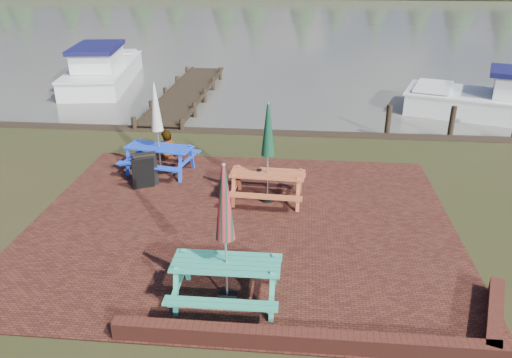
{
  "coord_description": "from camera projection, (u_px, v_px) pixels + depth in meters",
  "views": [
    {
      "loc": [
        1.19,
        -8.29,
        5.3
      ],
      "look_at": [
        0.3,
        1.16,
        1.0
      ],
      "focal_mm": 35.0,
      "sensor_mm": 36.0,
      "label": 1
    }
  ],
  "objects": [
    {
      "name": "ground",
      "position": [
        235.0,
        249.0,
        9.8
      ],
      "size": [
        120.0,
        120.0,
        0.0
      ],
      "primitive_type": "plane",
      "color": "black",
      "rests_on": "ground"
    },
    {
      "name": "picnic_table_red",
      "position": [
        268.0,
        168.0,
        11.37
      ],
      "size": [
        1.78,
        1.6,
        2.35
      ],
      "rotation": [
        0.0,
        0.0,
        -0.06
      ],
      "color": "#B1522D",
      "rests_on": "ground"
    },
    {
      "name": "person",
      "position": [
        165.0,
        131.0,
        13.86
      ],
      "size": [
        0.68,
        0.56,
        1.61
      ],
      "primitive_type": "imported",
      "rotation": [
        0.0,
        0.0,
        3.49
      ],
      "color": "gray",
      "rests_on": "ground"
    },
    {
      "name": "paving",
      "position": [
        242.0,
        223.0,
        10.71
      ],
      "size": [
        9.0,
        7.5,
        0.02
      ],
      "primitive_type": "cube",
      "color": "#351611",
      "rests_on": "ground"
    },
    {
      "name": "water",
      "position": [
        291.0,
        20.0,
        43.36
      ],
      "size": [
        120.0,
        60.0,
        0.02
      ],
      "primitive_type": "cube",
      "color": "#4A483F",
      "rests_on": "ground"
    },
    {
      "name": "picnic_table_blue",
      "position": [
        159.0,
        143.0,
        12.89
      ],
      "size": [
        1.99,
        1.84,
        2.39
      ],
      "rotation": [
        0.0,
        0.0,
        -0.2
      ],
      "color": "blue",
      "rests_on": "ground"
    },
    {
      "name": "jetty",
      "position": [
        186.0,
        93.0,
        20.28
      ],
      "size": [
        1.76,
        9.08,
        1.0
      ],
      "color": "black",
      "rests_on": "ground"
    },
    {
      "name": "boat_jetty",
      "position": [
        103.0,
        71.0,
        22.71
      ],
      "size": [
        3.45,
        7.33,
        2.04
      ],
      "rotation": [
        0.0,
        0.0,
        0.15
      ],
      "color": "silver",
      "rests_on": "ground"
    },
    {
      "name": "brick_wall",
      "position": [
        358.0,
        335.0,
        7.37
      ],
      "size": [
        6.21,
        1.79,
        0.3
      ],
      "color": "#4C1E16",
      "rests_on": "ground"
    },
    {
      "name": "picnic_table_teal",
      "position": [
        226.0,
        256.0,
        8.01
      ],
      "size": [
        1.77,
        1.58,
        2.45
      ],
      "rotation": [
        0.0,
        0.0,
        0.0
      ],
      "color": "teal",
      "rests_on": "ground"
    },
    {
      "name": "chalkboard",
      "position": [
        145.0,
        171.0,
        12.19
      ],
      "size": [
        0.56,
        0.7,
        0.85
      ],
      "rotation": [
        0.0,
        0.0,
        0.45
      ],
      "color": "black",
      "rests_on": "ground"
    }
  ]
}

